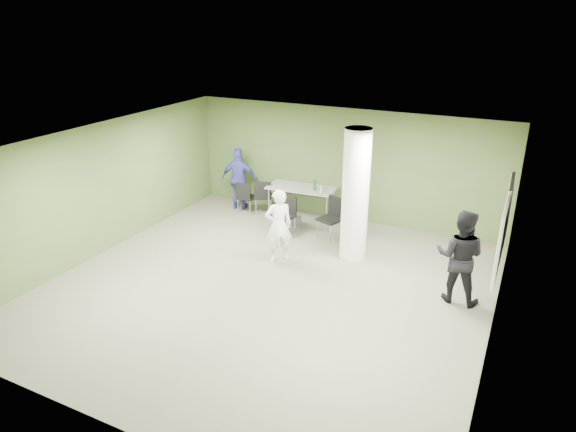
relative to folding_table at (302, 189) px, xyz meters
The scene contains 17 objects.
floor 3.74m from the folding_table, 75.41° to the right, with size 8.00×8.00×0.00m, color #575645.
ceiling 4.19m from the folding_table, 75.41° to the right, with size 8.00×8.00×0.00m, color white.
wall_back 1.21m from the folding_table, 26.13° to the left, with size 8.00×0.02×2.80m, color #43592A.
wall_left 4.74m from the folding_table, 130.94° to the right, with size 0.02×8.00×2.80m, color #43592A.
wall_right_cream 6.10m from the folding_table, 35.77° to the right, with size 0.02×8.00×2.80m, color beige.
column 2.55m from the folding_table, 38.82° to the right, with size 0.56×0.56×2.80m, color silver.
whiteboard 5.43m from the folding_table, 25.85° to the right, with size 0.05×2.30×1.30m.
wall_clock 5.61m from the folding_table, 25.84° to the right, with size 0.06×0.32×0.32m.
folding_table is the anchor object (origin of this frame).
wastebasket 0.85m from the folding_table, 78.51° to the right, with size 0.25×0.25×0.29m, color #4C4C4C.
chair_back_left 1.06m from the folding_table, 169.84° to the right, with size 0.59×0.59×0.90m.
chair_back_right 1.51m from the folding_table, 165.84° to the right, with size 0.44×0.44×0.86m.
chair_table_left 1.08m from the folding_table, 86.05° to the right, with size 0.53×0.53×0.90m.
chair_table_right 1.42m from the folding_table, 35.01° to the right, with size 0.61×0.61×0.97m.
woman_white 2.48m from the folding_table, 76.62° to the right, with size 0.58×0.38×1.58m, color white.
man_black 4.86m from the folding_table, 29.94° to the right, with size 0.85×0.67×1.76m, color black.
man_blue 1.75m from the folding_table, behind, with size 0.97×0.40×1.65m, color #393A8F.
Camera 1 is at (4.15, -7.58, 4.95)m, focal length 32.00 mm.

